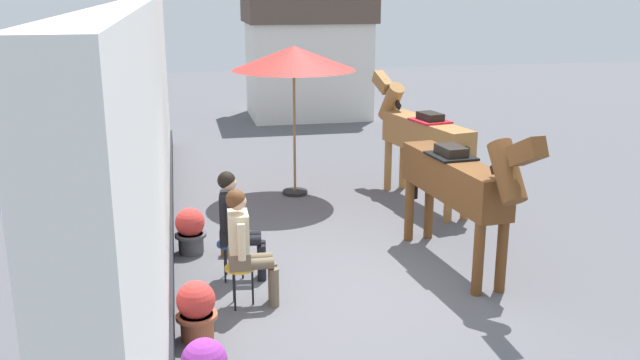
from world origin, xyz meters
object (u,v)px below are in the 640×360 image
Objects in this scene: seated_visitor_near at (245,242)px; cafe_parasol at (294,59)px; saddled_horse_far at (422,135)px; satchel_bag at (232,249)px; saddled_horse_near at (459,181)px; flower_planter_farthest at (190,230)px; flower_planter_inner_near at (196,309)px; seated_visitor_far at (235,220)px.

cafe_parasol is (1.30, 4.27, 1.59)m from seated_visitor_near.
saddled_horse_far is 10.58× the size of satchel_bag.
saddled_horse_near is at bearing 12.03° from seated_visitor_near.
seated_visitor_near is 1.93m from flower_planter_farthest.
satchel_bag is (-3.34, -1.86, -1.06)m from saddled_horse_far.
flower_planter_inner_near is at bearing -92.70° from satchel_bag.
cafe_parasol is at bearing 53.04° from flower_planter_farthest.
seated_visitor_near is 2.17× the size of flower_planter_inner_near.
seated_visitor_near is 2.86m from saddled_horse_near.
seated_visitor_far is 1.22m from flower_planter_farthest.
flower_planter_inner_near and flower_planter_farthest have the same top height.
seated_visitor_far is 1.03m from satchel_bag.
saddled_horse_far is (3.34, 2.63, 0.38)m from seated_visitor_far.
saddled_horse_near is at bearing -100.57° from saddled_horse_far.
seated_visitor_far is at bearing 69.90° from flower_planter_inner_near.
cafe_parasol is (1.87, 2.49, 2.03)m from flower_planter_farthest.
saddled_horse_near is (2.77, 0.59, 0.38)m from seated_visitor_near.
flower_planter_inner_near is at bearing -90.07° from flower_planter_farthest.
flower_planter_inner_near is 2.47m from flower_planter_farthest.
saddled_horse_far is 4.28m from flower_planter_farthest.
seated_visitor_near is at bearing -134.05° from saddled_horse_far.
saddled_horse_near reaches higher than seated_visitor_near.
satchel_bag is at bearing 76.54° from flower_planter_inner_near.
saddled_horse_near is at bearing -3.81° from seated_visitor_far.
seated_visitor_far is 4.96× the size of satchel_bag.
seated_visitor_near is at bearing -77.70° from satchel_bag.
flower_planter_farthest is (-0.53, 1.01, -0.44)m from seated_visitor_far.
seated_visitor_near is 4.76m from saddled_horse_far.
saddled_horse_far reaches higher than flower_planter_farthest.
cafe_parasol is at bearing 69.29° from flower_planter_inner_near.
seated_visitor_near is at bearing -86.97° from seated_visitor_far.
flower_planter_inner_near is 2.32m from satchel_bag.
seated_visitor_near is at bearing 49.96° from flower_planter_inner_near.
saddled_horse_near is 3.65m from flower_planter_farthest.
saddled_horse_far is at bearing 39.84° from satchel_bag.
flower_planter_farthest is (0.00, 2.47, 0.00)m from flower_planter_inner_near.
cafe_parasol reaches higher than seated_visitor_far.
flower_planter_inner_near is (-3.35, -1.28, -0.82)m from saddled_horse_near.
saddled_horse_near is 4.15m from cafe_parasol.
flower_planter_inner_near is (-0.58, -0.69, -0.44)m from seated_visitor_near.
seated_visitor_far is 2.17× the size of flower_planter_inner_near.
satchel_bag is (-2.82, 0.96, -1.06)m from saddled_horse_near.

